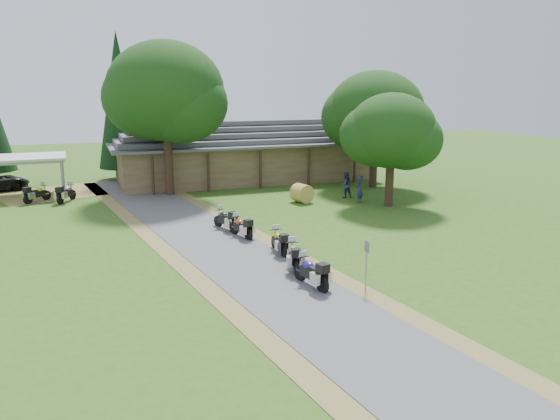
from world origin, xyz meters
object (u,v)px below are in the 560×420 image
object	(u,v)px
motorcycle_row_b	(294,255)
motorcycle_carport_a	(37,193)
motorcycle_row_a	(311,271)
motorcycle_row_d	(241,226)
lodge	(243,150)
motorcycle_carport_b	(66,192)
carport	(18,176)
hay_bale	(302,193)
motorcycle_row_c	(279,240)
motorcycle_row_e	(225,218)

from	to	relation	value
motorcycle_row_b	motorcycle_carport_a	size ratio (longest dim) A/B	0.99
motorcycle_row_a	motorcycle_row_d	size ratio (longest dim) A/B	1.07
lodge	motorcycle_carport_b	bearing A→B (deg)	-161.15
motorcycle_row_b	motorcycle_row_d	size ratio (longest dim) A/B	1.05
carport	motorcycle_row_b	xyz separation A→B (m)	(12.34, -21.43, -0.77)
motorcycle_row_a	hay_bale	distance (m)	15.71
lodge	motorcycle_row_d	xyz separation A→B (m)	(-5.26, -17.24, -1.84)
motorcycle_row_b	motorcycle_row_d	distance (m)	5.64
motorcycle_row_c	motorcycle_row_d	world-z (taller)	motorcycle_row_c
carport	motorcycle_row_e	size ratio (longest dim) A/B	3.55
carport	motorcycle_row_e	xyz separation A→B (m)	(11.31, -14.05, -0.78)
motorcycle_row_d	motorcycle_carport_a	xyz separation A→B (m)	(-10.37, 13.13, 0.04)
motorcycle_row_a	motorcycle_carport_a	bearing A→B (deg)	15.94
motorcycle_row_c	motorcycle_carport_b	bearing A→B (deg)	32.87
motorcycle_carport_b	motorcycle_carport_a	bearing A→B (deg)	102.20
motorcycle_row_e	motorcycle_carport_b	size ratio (longest dim) A/B	0.95
carport	motorcycle_carport_a	world-z (taller)	carport
carport	motorcycle_carport_b	xyz separation A→B (m)	(3.14, -3.30, -0.75)
motorcycle_row_c	motorcycle_row_e	distance (m)	5.16
carport	motorcycle_row_c	world-z (taller)	carport
motorcycle_carport_b	hay_bale	bearing A→B (deg)	-80.78
motorcycle_row_b	motorcycle_carport_a	bearing A→B (deg)	44.83
carport	motorcycle_row_a	distance (m)	26.57
carport	motorcycle_carport_a	distance (m)	3.09
lodge	motorcycle_row_d	distance (m)	18.12
motorcycle_row_d	motorcycle_carport_a	distance (m)	16.73
carport	motorcycle_carport_a	size ratio (longest dim) A/B	3.44
motorcycle_row_a	motorcycle_row_e	distance (m)	9.58
motorcycle_row_c	motorcycle_row_d	bearing A→B (deg)	17.45
motorcycle_row_b	motorcycle_row_a	bearing A→B (deg)	-169.38
motorcycle_row_b	motorcycle_carport_b	xyz separation A→B (m)	(-9.20, 18.13, 0.02)
motorcycle_row_a	motorcycle_carport_a	size ratio (longest dim) A/B	1.01
motorcycle_carport_a	lodge	bearing A→B (deg)	-28.49
motorcycle_row_b	motorcycle_carport_a	world-z (taller)	motorcycle_carport_a
motorcycle_row_a	lodge	bearing A→B (deg)	-22.33
carport	motorcycle_row_a	bearing A→B (deg)	-64.16
lodge	motorcycle_carport_b	world-z (taller)	lodge
motorcycle_row_d	hay_bale	size ratio (longest dim) A/B	1.43
motorcycle_row_e	motorcycle_carport_b	world-z (taller)	motorcycle_carport_b
motorcycle_row_c	motorcycle_row_e	bearing A→B (deg)	16.00
motorcycle_row_b	motorcycle_row_c	xyz separation A→B (m)	(0.21, 2.38, -0.02)
carport	motorcycle_carport_b	size ratio (longest dim) A/B	3.39
motorcycle_row_b	motorcycle_row_d	bearing A→B (deg)	21.19
motorcycle_row_d	motorcycle_row_e	bearing A→B (deg)	-4.04
motorcycle_row_a	motorcycle_row_b	size ratio (longest dim) A/B	1.02
motorcycle_row_c	motorcycle_row_e	xyz separation A→B (m)	(-1.25, 5.00, 0.01)
lodge	motorcycle_row_a	bearing A→B (deg)	-100.71
lodge	motorcycle_row_e	size ratio (longest dim) A/B	11.73
lodge	motorcycle_carport_b	xyz separation A→B (m)	(-13.79, -4.71, -1.80)
motorcycle_row_c	hay_bale	bearing A→B (deg)	-25.95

